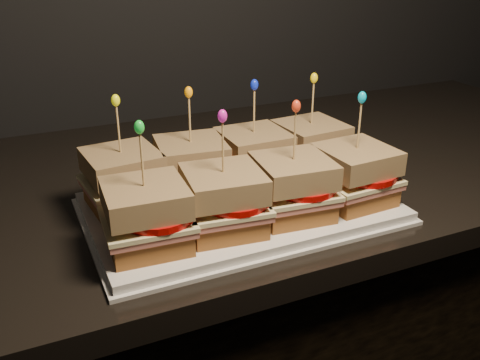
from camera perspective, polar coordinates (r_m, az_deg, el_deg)
name	(u,v)px	position (r m, az deg, el deg)	size (l,w,h in m)	color
granite_slab	(66,206)	(0.91, -18.09, -2.69)	(2.30, 0.70, 0.04)	black
platter	(240,208)	(0.80, 0.00, -3.01)	(0.44, 0.27, 0.02)	white
platter_rim	(240,212)	(0.80, 0.00, -3.39)	(0.45, 0.28, 0.01)	white
sandwich_0_bread_bot	(125,197)	(0.80, -12.17, -1.75)	(0.10, 0.10, 0.03)	brown
sandwich_0_ham	(124,186)	(0.79, -12.27, -0.61)	(0.11, 0.10, 0.01)	#C9675A
sandwich_0_cheese	(124,181)	(0.79, -12.32, -0.15)	(0.11, 0.11, 0.01)	beige
sandwich_0_tomato	(132,177)	(0.79, -11.42, 0.33)	(0.10, 0.10, 0.01)	#AF0A08
sandwich_0_bread_top	(122,163)	(0.78, -12.50, 1.78)	(0.10, 0.10, 0.03)	#4E2B09
sandwich_0_pick	(119,132)	(0.76, -12.82, 5.04)	(0.00, 0.00, 0.09)	tan
sandwich_0_frill	(116,100)	(0.75, -13.13, 8.28)	(0.01, 0.01, 0.02)	#F4FB11
sandwich_1_bread_bot	(192,184)	(0.83, -5.11, -0.48)	(0.10, 0.10, 0.03)	brown
sandwich_1_ham	(192,174)	(0.82, -5.16, 0.64)	(0.11, 0.10, 0.01)	#C9675A
sandwich_1_cheese	(192,170)	(0.82, -5.17, 1.09)	(0.11, 0.11, 0.01)	beige
sandwich_1_tomato	(200,165)	(0.81, -4.25, 1.56)	(0.10, 0.10, 0.01)	#AF0A08
sandwich_1_bread_top	(191,152)	(0.81, -5.25, 2.98)	(0.10, 0.10, 0.03)	#4E2B09
sandwich_1_pick	(190,122)	(0.79, -5.38, 6.16)	(0.00, 0.00, 0.09)	tan
sandwich_1_frill	(189,92)	(0.78, -5.51, 9.32)	(0.01, 0.01, 0.02)	#FE9808
sandwich_2_bread_bot	(253,173)	(0.86, 1.44, 0.72)	(0.10, 0.10, 0.03)	brown
sandwich_2_ham	(254,163)	(0.86, 1.45, 1.79)	(0.11, 0.10, 0.01)	#C9675A
sandwich_2_cheese	(254,159)	(0.85, 1.46, 2.23)	(0.11, 0.11, 0.01)	beige
sandwich_2_tomato	(262,155)	(0.85, 2.37, 2.68)	(0.10, 0.10, 0.01)	#AF0A08
sandwich_2_bread_top	(254,142)	(0.84, 1.48, 4.05)	(0.10, 0.10, 0.03)	#4E2B09
sandwich_2_pick	(254,114)	(0.83, 1.51, 7.10)	(0.00, 0.00, 0.09)	tan
sandwich_2_frill	(254,85)	(0.82, 1.55, 10.13)	(0.01, 0.01, 0.02)	#1127D9
sandwich_3_bread_bot	(309,163)	(0.91, 7.39, 1.79)	(0.10, 0.10, 0.03)	brown
sandwich_3_ham	(310,154)	(0.90, 7.45, 2.82)	(0.11, 0.10, 0.01)	#C9675A
sandwich_3_cheese	(310,150)	(0.90, 7.48, 3.23)	(0.11, 0.11, 0.01)	beige
sandwich_3_tomato	(318,146)	(0.90, 8.35, 3.66)	(0.10, 0.10, 0.01)	#AF0A08
sandwich_3_bread_top	(311,133)	(0.89, 7.58, 4.97)	(0.10, 0.10, 0.03)	#4E2B09
sandwich_3_pick	(313,106)	(0.88, 7.74, 7.87)	(0.00, 0.00, 0.09)	tan
sandwich_3_frill	(314,78)	(0.87, 7.91, 10.73)	(0.01, 0.01, 0.02)	yellow
sandwich_4_bread_bot	(148,236)	(0.69, -9.78, -5.91)	(0.10, 0.10, 0.03)	brown
sandwich_4_ham	(147,224)	(0.68, -9.88, -4.63)	(0.11, 0.10, 0.01)	#C9675A
sandwich_4_cheese	(147,219)	(0.68, -9.92, -4.12)	(0.11, 0.11, 0.01)	beige
sandwich_4_tomato	(157,214)	(0.67, -8.85, -3.59)	(0.10, 0.10, 0.01)	#AF0A08
sandwich_4_bread_top	(145,198)	(0.67, -10.10, -1.93)	(0.10, 0.10, 0.03)	#4E2B09
sandwich_4_pick	(142,163)	(0.65, -10.39, 1.80)	(0.00, 0.00, 0.09)	tan
sandwich_4_frill	(139,127)	(0.63, -10.70, 5.57)	(0.01, 0.01, 0.02)	green
sandwich_5_bread_bot	(224,220)	(0.72, -1.73, -4.27)	(0.10, 0.10, 0.03)	brown
sandwich_5_ham	(224,208)	(0.71, -1.75, -3.03)	(0.11, 0.10, 0.01)	#C9675A
sandwich_5_cheese	(224,204)	(0.71, -1.76, -2.52)	(0.11, 0.11, 0.01)	beige
sandwich_5_tomato	(234,199)	(0.71, -0.67, -2.00)	(0.10, 0.10, 0.01)	#AF0A08
sandwich_5_bread_top	(223,184)	(0.70, -1.79, -0.40)	(0.10, 0.10, 0.03)	#4E2B09
sandwich_5_pick	(223,150)	(0.68, -1.84, 3.21)	(0.00, 0.00, 0.09)	tan
sandwich_5_frill	(222,116)	(0.66, -1.89, 6.84)	(0.01, 0.01, 0.02)	#D51CA9
sandwich_6_bread_bot	(292,205)	(0.76, 5.55, -2.71)	(0.10, 0.10, 0.03)	brown
sandwich_6_ham	(292,194)	(0.75, 5.60, -1.52)	(0.11, 0.10, 0.01)	#C9675A
sandwich_6_cheese	(292,190)	(0.75, 5.62, -1.04)	(0.11, 0.11, 0.01)	beige
sandwich_6_tomato	(302,185)	(0.75, 6.67, -0.53)	(0.10, 0.10, 0.01)	#AF0A08
sandwich_6_bread_top	(293,171)	(0.74, 5.71, 0.99)	(0.10, 0.10, 0.03)	#4E2B09
sandwich_6_pick	(295,139)	(0.72, 5.86, 4.42)	(0.00, 0.00, 0.09)	tan
sandwich_6_frill	(296,106)	(0.71, 6.02, 7.84)	(0.01, 0.01, 0.02)	red
sandwich_7_bread_bot	(353,192)	(0.81, 11.96, -1.29)	(0.10, 0.10, 0.03)	brown
sandwich_7_ham	(354,182)	(0.81, 12.07, -0.17)	(0.11, 0.10, 0.01)	#C9675A
sandwich_7_cheese	(354,177)	(0.80, 12.11, 0.29)	(0.11, 0.11, 0.01)	beige
sandwich_7_tomato	(364,173)	(0.80, 13.10, 0.76)	(0.10, 0.10, 0.01)	#AF0A08
sandwich_7_bread_top	(356,159)	(0.79, 12.29, 2.20)	(0.10, 0.10, 0.03)	#4E2B09
sandwich_7_pick	(359,128)	(0.78, 12.59, 5.40)	(0.00, 0.00, 0.09)	tan
sandwich_7_frill	(362,97)	(0.77, 12.89, 8.59)	(0.01, 0.01, 0.02)	#05A1C2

